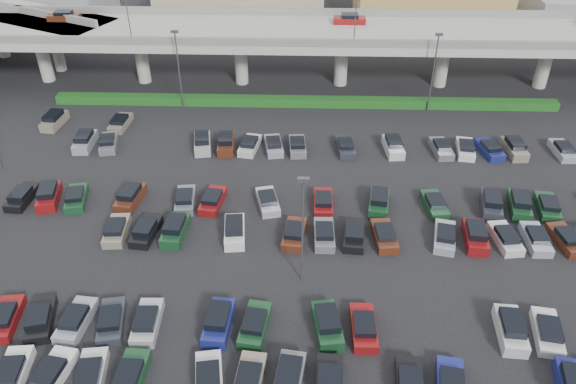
{
  "coord_description": "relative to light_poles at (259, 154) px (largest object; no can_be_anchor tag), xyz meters",
  "views": [
    {
      "loc": [
        -0.04,
        -42.57,
        33.17
      ],
      "look_at": [
        -1.47,
        2.02,
        2.0
      ],
      "focal_mm": 35.0,
      "sensor_mm": 36.0,
      "label": 1
    }
  ],
  "objects": [
    {
      "name": "overpass",
      "position": [
        3.91,
        30.03,
        0.73
      ],
      "size": [
        150.0,
        13.0,
        15.8
      ],
      "color": "#96978E",
      "rests_on": "ground"
    },
    {
      "name": "hedge",
      "position": [
        4.13,
        23.0,
        -5.69
      ],
      "size": [
        66.0,
        1.6,
        1.1
      ],
      "primitive_type": "cube",
      "color": "#134215",
      "rests_on": "ground"
    },
    {
      "name": "parked_cars",
      "position": [
        3.98,
        -5.99,
        -5.63
      ],
      "size": [
        63.13,
        41.6,
        1.67
      ],
      "color": "slate",
      "rests_on": "ground"
    },
    {
      "name": "ground",
      "position": [
        4.13,
        -2.0,
        -6.24
      ],
      "size": [
        280.0,
        280.0,
        0.0
      ],
      "primitive_type": "plane",
      "color": "black"
    },
    {
      "name": "light_poles",
      "position": [
        0.0,
        0.0,
        0.0
      ],
      "size": [
        66.9,
        48.38,
        10.3
      ],
      "color": "#4B4B50",
      "rests_on": "ground"
    }
  ]
}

